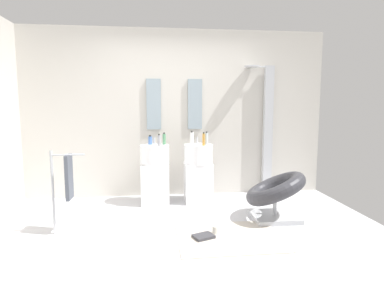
{
  "coord_description": "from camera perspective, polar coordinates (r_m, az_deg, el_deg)",
  "views": [
    {
      "loc": [
        -0.34,
        -3.53,
        1.46
      ],
      "look_at": [
        0.15,
        0.55,
        0.95
      ],
      "focal_mm": 30.61,
      "sensor_mm": 36.0,
      "label": 1
    }
  ],
  "objects": [
    {
      "name": "ground_plane",
      "position": [
        3.85,
        -1.28,
        -15.57
      ],
      "size": [
        4.8,
        3.6,
        0.04
      ],
      "primitive_type": "cube",
      "color": "silver"
    },
    {
      "name": "magazine_charcoal",
      "position": [
        3.7,
        2.02,
        -15.78
      ],
      "size": [
        0.26,
        0.23,
        0.03
      ],
      "primitive_type": "cube",
      "rotation": [
        0.0,
        0.0,
        0.38
      ],
      "color": "#38383D",
      "rests_on": "area_rug"
    },
    {
      "name": "coffee_mug",
      "position": [
        3.81,
        4.17,
        -14.65
      ],
      "size": [
        0.08,
        0.08,
        0.09
      ],
      "primitive_type": "cylinder",
      "color": "white",
      "rests_on": "area_rug"
    },
    {
      "name": "soap_bottle_amber",
      "position": [
        4.68,
        2.03,
        0.82
      ],
      "size": [
        0.04,
        0.04,
        0.19
      ],
      "color": "#C68C38",
      "rests_on": "pedestal_sink_right"
    },
    {
      "name": "towel_rack",
      "position": [
        3.91,
        -21.04,
        -5.69
      ],
      "size": [
        0.37,
        0.22,
        0.95
      ],
      "color": "#B7BABF",
      "rests_on": "ground_plane"
    },
    {
      "name": "soap_bottle_grey",
      "position": [
        4.65,
        -5.75,
        0.64
      ],
      "size": [
        0.05,
        0.05,
        0.17
      ],
      "color": "#99999E",
      "rests_on": "pedestal_sink_left"
    },
    {
      "name": "rear_partition",
      "position": [
        5.2,
        -3.11,
        5.3
      ],
      "size": [
        4.8,
        0.1,
        2.6
      ],
      "primitive_type": "cube",
      "color": "beige",
      "rests_on": "ground_plane"
    },
    {
      "name": "soap_bottle_blue",
      "position": [
        4.83,
        -7.29,
        0.66
      ],
      "size": [
        0.06,
        0.06,
        0.14
      ],
      "color": "#4C72B7",
      "rests_on": "pedestal_sink_left"
    },
    {
      "name": "pedestal_sink_left",
      "position": [
        4.83,
        -6.49,
        -5.14
      ],
      "size": [
        0.42,
        0.42,
        0.96
      ],
      "color": "white",
      "rests_on": "ground_plane"
    },
    {
      "name": "vanity_mirror_right",
      "position": [
        5.16,
        0.51,
        6.95
      ],
      "size": [
        0.22,
        0.03,
        0.77
      ],
      "primitive_type": "cube",
      "color": "#8C9EA8"
    },
    {
      "name": "soap_bottle_green",
      "position": [
        4.8,
        -4.87,
        0.87
      ],
      "size": [
        0.05,
        0.05,
        0.18
      ],
      "color": "#59996B",
      "rests_on": "pedestal_sink_left"
    },
    {
      "name": "vanity_mirror_left",
      "position": [
        5.11,
        -6.68,
        6.9
      ],
      "size": [
        0.22,
        0.03,
        0.77
      ],
      "primitive_type": "cube",
      "color": "#8C9EA8"
    },
    {
      "name": "soap_bottle_white",
      "position": [
        4.89,
        -0.03,
        1.09
      ],
      "size": [
        0.05,
        0.05,
        0.19
      ],
      "color": "white",
      "rests_on": "pedestal_sink_right"
    },
    {
      "name": "area_rug",
      "position": [
        3.74,
        6.49,
        -15.85
      ],
      "size": [
        1.13,
        0.89,
        0.01
      ],
      "primitive_type": "cube",
      "color": "beige",
      "rests_on": "ground_plane"
    },
    {
      "name": "shower_column",
      "position": [
        5.39,
        12.92,
        2.85
      ],
      "size": [
        0.49,
        0.24,
        2.05
      ],
      "color": "#B7BABF",
      "rests_on": "ground_plane"
    },
    {
      "name": "pedestal_sink_right",
      "position": [
        4.88,
        1.09,
        -4.98
      ],
      "size": [
        0.42,
        0.42,
        0.96
      ],
      "color": "white",
      "rests_on": "ground_plane"
    },
    {
      "name": "soap_bottle_clear",
      "position": [
        4.71,
        2.55,
        0.91
      ],
      "size": [
        0.04,
        0.04,
        0.2
      ],
      "color": "silver",
      "rests_on": "pedestal_sink_right"
    },
    {
      "name": "lounge_chair",
      "position": [
        4.29,
        14.29,
        -8.16
      ],
      "size": [
        1.01,
        1.01,
        0.65
      ],
      "color": "#B7BABF",
      "rests_on": "ground_plane"
    }
  ]
}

